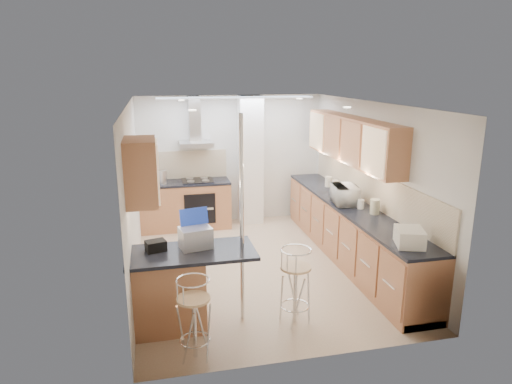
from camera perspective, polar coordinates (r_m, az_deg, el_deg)
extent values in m
plane|color=tan|center=(7.18, 0.25, -9.32)|extent=(4.80, 4.80, 0.00)
cube|color=silver|center=(9.06, -3.16, 4.09)|extent=(3.60, 0.04, 2.50)
cube|color=silver|center=(4.57, 7.11, -6.98)|extent=(3.60, 0.04, 2.50)
cube|color=silver|center=(6.61, -15.12, -0.49)|extent=(0.04, 4.80, 2.50)
cube|color=silver|center=(7.37, 14.03, 1.15)|extent=(0.04, 4.80, 2.50)
cube|color=white|center=(6.57, 0.28, 11.01)|extent=(3.60, 4.80, 0.02)
cube|color=#B46E48|center=(7.53, 11.81, 6.45)|extent=(0.34, 3.00, 0.72)
cube|color=#B46E48|center=(5.14, -14.19, 2.49)|extent=(0.34, 0.62, 0.72)
cube|color=#EEE3C8|center=(7.38, 13.90, 0.61)|extent=(0.03, 4.40, 0.56)
cube|color=#EEE3C8|center=(8.96, -9.15, 3.33)|extent=(1.70, 0.03, 0.56)
cube|color=white|center=(8.94, -0.73, 3.95)|extent=(0.45, 0.40, 2.50)
cube|color=silver|center=(8.67, -7.51, 5.97)|extent=(0.62, 0.48, 0.08)
cube|color=silver|center=(8.75, -7.69, 8.95)|extent=(0.22, 0.20, 0.88)
cylinder|color=silver|center=(5.30, -1.79, -3.76)|extent=(0.05, 0.05, 2.50)
cube|color=black|center=(8.58, -7.01, -2.13)|extent=(0.58, 0.02, 0.58)
cube|color=black|center=(8.75, -7.32, 1.42)|extent=(0.58, 0.50, 0.02)
cube|color=tan|center=(8.33, -2.57, 11.71)|extent=(2.80, 0.35, 0.02)
cube|color=#B46E48|center=(7.47, 11.58, -5.01)|extent=(0.60, 4.40, 0.88)
cube|color=black|center=(7.33, 11.76, -1.62)|extent=(0.63, 4.40, 0.04)
cube|color=#B46E48|center=(8.86, -8.83, -1.72)|extent=(1.70, 0.60, 0.88)
cube|color=black|center=(8.74, -8.95, 1.17)|extent=(1.70, 0.63, 0.04)
cube|color=#B46E48|center=(5.54, -7.91, -12.04)|extent=(1.35, 0.62, 0.90)
cube|color=black|center=(5.34, -8.09, -7.53)|extent=(1.47, 0.72, 0.04)
imported|color=silver|center=(7.28, 11.08, -0.35)|extent=(0.42, 0.57, 0.29)
cube|color=#A7AAAF|center=(5.39, -7.57, -5.67)|extent=(0.40, 0.34, 0.25)
cube|color=black|center=(5.40, -12.42, -6.57)|extent=(0.26, 0.22, 0.12)
cylinder|color=silver|center=(8.33, 9.04, 1.29)|extent=(0.13, 0.13, 0.19)
cylinder|color=silver|center=(8.26, 9.86, 0.99)|extent=(0.14, 0.14, 0.14)
cylinder|color=#BFBD99|center=(6.87, 14.63, -1.79)|extent=(0.15, 0.15, 0.22)
cylinder|color=silver|center=(7.09, 12.96, -1.48)|extent=(0.13, 0.13, 0.14)
cube|color=silver|center=(5.77, 18.64, -5.36)|extent=(0.42, 0.47, 0.21)
cylinder|color=silver|center=(8.63, -11.61, 1.84)|extent=(0.16, 0.16, 0.25)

